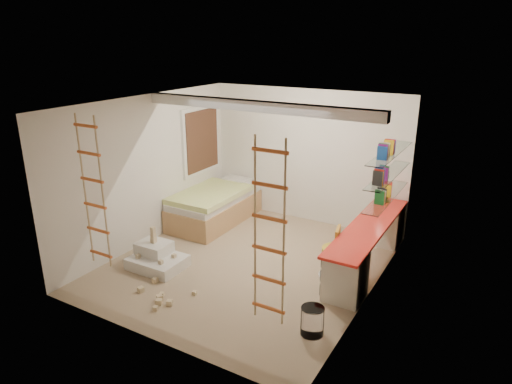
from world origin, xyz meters
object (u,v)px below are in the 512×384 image
Objects in this scene: play_platform at (157,258)px; desk at (368,244)px; swivel_chair at (335,260)px; bed at (215,206)px.

desk is at bearing 29.59° from play_platform.
play_platform is at bearing -150.41° from desk.
play_platform is (-2.61, -1.09, -0.16)m from swivel_chair.
swivel_chair reaches higher than play_platform.
desk is 1.40× the size of bed.
bed is 3.03m from swivel_chair.
desk is at bearing 61.05° from swivel_chair.
bed is 2.05m from play_platform.
desk is 3.42× the size of swivel_chair.
swivel_chair is at bearing -18.02° from bed.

